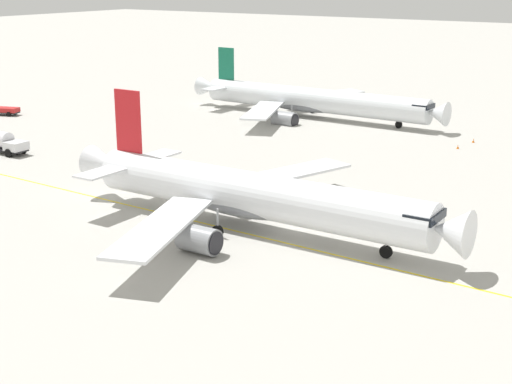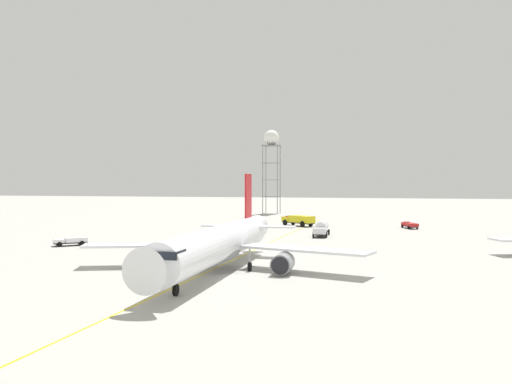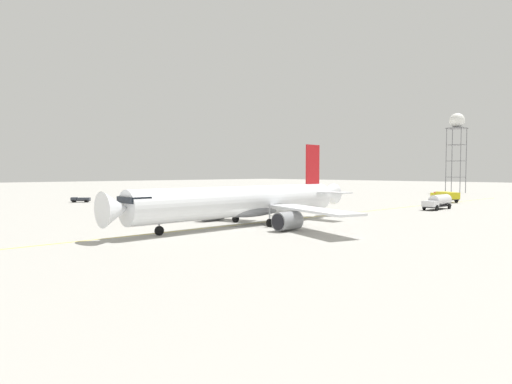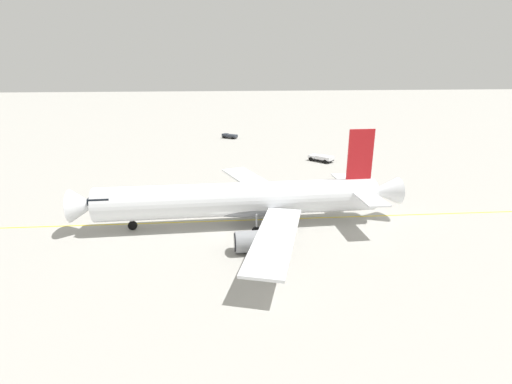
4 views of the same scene
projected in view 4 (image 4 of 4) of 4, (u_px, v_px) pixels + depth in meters
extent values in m
plane|color=#ADAAA3|center=(222.00, 230.00, 45.23)|extent=(600.00, 600.00, 0.00)
cylinder|color=white|center=(239.00, 199.00, 45.93)|extent=(4.41, 34.34, 4.12)
cone|color=white|center=(83.00, 205.00, 43.80)|extent=(3.94, 3.03, 3.92)
cone|color=white|center=(384.00, 191.00, 48.01)|extent=(3.54, 4.03, 3.50)
cube|color=black|center=(102.00, 197.00, 43.76)|extent=(3.52, 2.43, 0.70)
ellipsoid|color=gray|center=(253.00, 207.00, 46.49)|extent=(3.81, 12.38, 2.27)
cube|color=red|center=(360.00, 155.00, 46.06)|extent=(0.27, 3.20, 6.27)
cube|color=white|center=(370.00, 198.00, 43.86)|extent=(5.95, 2.65, 0.20)
cube|color=white|center=(347.00, 180.00, 51.01)|extent=(5.95, 2.65, 0.20)
cube|color=white|center=(275.00, 238.00, 37.09)|extent=(16.25, 8.51, 0.28)
cube|color=white|center=(252.00, 181.00, 55.88)|extent=(16.22, 8.75, 0.28)
cylinder|color=gray|center=(252.00, 241.00, 39.53)|extent=(2.37, 3.48, 2.34)
cylinder|color=black|center=(235.00, 242.00, 39.32)|extent=(1.99, 0.17, 1.99)
cylinder|color=gray|center=(240.00, 196.00, 53.85)|extent=(2.37, 3.48, 2.34)
cylinder|color=black|center=(228.00, 196.00, 53.64)|extent=(1.99, 0.17, 1.99)
cylinder|color=#9EA0A5|center=(132.00, 217.00, 44.97)|extent=(0.20, 0.20, 2.11)
cylinder|color=black|center=(133.00, 225.00, 45.30)|extent=(0.31, 1.10, 1.10)
cylinder|color=#9EA0A5|center=(256.00, 223.00, 43.43)|extent=(0.20, 0.20, 2.11)
cylinder|color=black|center=(256.00, 231.00, 43.76)|extent=(0.31, 1.10, 1.10)
cylinder|color=#9EA0A5|center=(250.00, 203.00, 49.95)|extent=(0.20, 0.20, 2.11)
cylinder|color=black|center=(250.00, 210.00, 50.28)|extent=(0.31, 1.10, 1.10)
cube|color=#232326|center=(230.00, 137.00, 105.05)|extent=(3.68, 4.37, 0.20)
cube|color=#2D333D|center=(225.00, 135.00, 105.60)|extent=(2.15, 2.05, 0.70)
cube|color=black|center=(224.00, 134.00, 105.82)|extent=(1.22, 0.90, 0.39)
cube|color=#2D333D|center=(232.00, 136.00, 104.59)|extent=(3.03, 3.30, 0.60)
cylinder|color=black|center=(224.00, 137.00, 105.06)|extent=(0.60, 0.68, 0.64)
cylinder|color=black|center=(227.00, 136.00, 106.49)|extent=(0.60, 0.68, 0.64)
cylinder|color=black|center=(232.00, 138.00, 103.74)|extent=(0.60, 0.68, 0.64)
cylinder|color=black|center=(236.00, 137.00, 105.17)|extent=(0.60, 0.68, 0.64)
cube|color=#232326|center=(321.00, 159.00, 78.89)|extent=(5.20, 4.88, 0.20)
cube|color=white|center=(314.00, 156.00, 79.95)|extent=(2.66, 2.72, 0.55)
cube|color=black|center=(311.00, 155.00, 80.36)|extent=(1.30, 1.47, 0.31)
cube|color=white|center=(325.00, 158.00, 78.18)|extent=(4.08, 3.97, 0.70)
cylinder|color=black|center=(311.00, 159.00, 79.31)|extent=(0.79, 0.74, 0.80)
cylinder|color=black|center=(317.00, 157.00, 80.88)|extent=(0.79, 0.74, 0.80)
cylinder|color=black|center=(325.00, 162.00, 77.07)|extent=(0.79, 0.74, 0.80)
cylinder|color=black|center=(331.00, 160.00, 78.64)|extent=(0.79, 0.74, 0.80)
cube|color=yellow|center=(259.00, 220.00, 48.45)|extent=(5.85, 184.13, 0.01)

